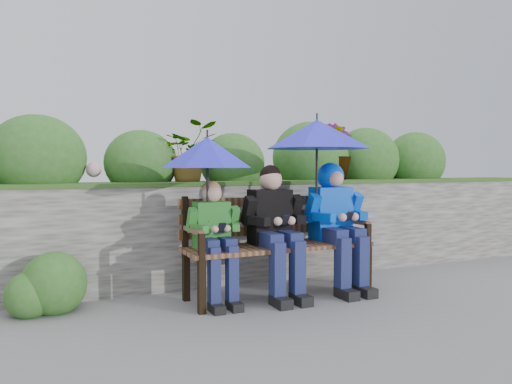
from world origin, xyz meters
name	(u,v)px	position (x,y,z in m)	size (l,w,h in m)	color
ground	(261,298)	(0.00, 0.00, 0.00)	(60.00, 60.00, 0.00)	slate
garden_backdrop	(205,216)	(0.03, 1.62, 0.59)	(8.00, 2.86, 1.74)	#5F5B54
park_bench	(276,238)	(0.19, 0.08, 0.52)	(1.74, 0.51, 0.92)	black
boy_left	(215,234)	(-0.43, 0.00, 0.60)	(0.45, 0.52, 1.06)	#176C1B
boy_middle	(275,224)	(0.14, -0.01, 0.66)	(0.55, 0.64, 1.19)	black
boy_right	(336,215)	(0.80, 0.00, 0.72)	(0.56, 0.68, 1.22)	blue
umbrella_left	(207,152)	(-0.49, 0.03, 1.30)	(0.80, 0.80, 0.80)	#2020E7
umbrella_right	(317,134)	(0.58, 0.01, 1.48)	(0.99, 0.99, 0.96)	#2020E7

